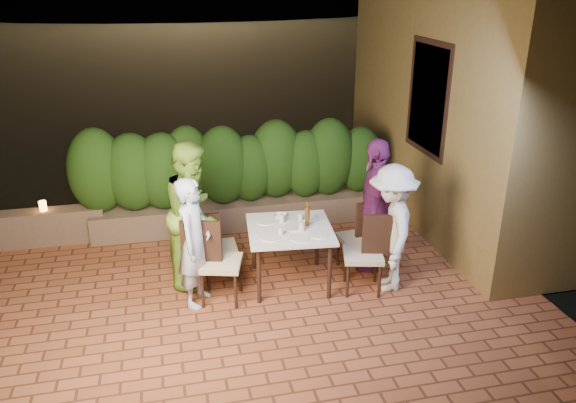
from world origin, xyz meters
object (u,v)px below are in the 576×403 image
object	(u,v)px
diner_purple	(375,205)
diner_white	(391,229)
bowl	(281,216)
chair_right_back	(357,237)
chair_left_front	(221,261)
parapet_lamp	(43,206)
diner_blue	(194,243)
diner_green	(194,213)
beer_bottle	(307,214)
dining_table	(290,256)
chair_right_front	(363,253)
chair_left_back	(219,246)

from	to	relation	value
diner_purple	diner_white	bearing A→B (deg)	25.15
bowl	chair_right_back	size ratio (longest dim) A/B	0.17
chair_left_front	parapet_lamp	world-z (taller)	chair_left_front
bowl	chair_left_front	distance (m)	1.02
chair_right_back	diner_blue	xyz separation A→B (m)	(-2.05, -0.32, 0.31)
bowl	chair_right_back	distance (m)	1.02
bowl	diner_green	bearing A→B (deg)	178.54
bowl	diner_white	bearing A→B (deg)	-30.35
diner_green	diner_white	size ratio (longest dim) A/B	1.14
beer_bottle	chair_right_back	distance (m)	0.83
dining_table	diner_blue	distance (m)	1.23
dining_table	chair_left_front	bearing A→B (deg)	-167.20
diner_blue	chair_right_back	bearing A→B (deg)	-57.34
bowl	chair_right_front	distance (m)	1.13
bowl	parapet_lamp	bearing A→B (deg)	153.80
bowl	diner_purple	distance (m)	1.20
diner_white	parapet_lamp	xyz separation A→B (m)	(-4.26, 2.21, -0.21)
beer_bottle	chair_right_front	xyz separation A→B (m)	(0.59, -0.37, -0.41)
chair_left_front	diner_green	distance (m)	0.73
dining_table	chair_right_back	xyz separation A→B (m)	(0.91, 0.14, 0.09)
chair_left_back	dining_table	bearing A→B (deg)	-19.38
chair_right_back	diner_green	xyz separation A→B (m)	(-2.01, 0.23, 0.43)
chair_left_back	beer_bottle	bearing A→B (deg)	-14.59
chair_left_front	parapet_lamp	xyz separation A→B (m)	(-2.24, 2.05, 0.07)
chair_right_front	diner_white	xyz separation A→B (m)	(0.34, -0.00, 0.29)
chair_right_back	parapet_lamp	xyz separation A→B (m)	(-4.02, 1.71, 0.11)
chair_right_front	diner_blue	distance (m)	1.99
parapet_lamp	chair_right_back	bearing A→B (deg)	-23.12
dining_table	chair_left_front	xyz separation A→B (m)	(-0.87, -0.20, 0.13)
bowl	diner_blue	xyz separation A→B (m)	(-1.11, -0.53, -0.00)
chair_right_front	diner_white	distance (m)	0.44
diner_purple	chair_right_back	bearing A→B (deg)	-55.08
chair_left_back	parapet_lamp	bearing A→B (deg)	145.83
beer_bottle	diner_blue	xyz separation A→B (m)	(-1.37, -0.20, -0.14)
beer_bottle	diner_white	distance (m)	1.01
chair_left_front	parapet_lamp	size ratio (longest dim) A/B	7.18
dining_table	diner_purple	size ratio (longest dim) A/B	0.58
parapet_lamp	dining_table	bearing A→B (deg)	-30.75
chair_right_front	diner_white	bearing A→B (deg)	-166.36
chair_left_front	diner_white	xyz separation A→B (m)	(2.01, -0.16, 0.28)
chair_right_back	diner_green	world-z (taller)	diner_green
chair_right_back	diner_white	xyz separation A→B (m)	(0.24, -0.49, 0.32)
bowl	diner_blue	bearing A→B (deg)	-154.58
chair_right_back	parapet_lamp	world-z (taller)	chair_right_back
chair_right_front	chair_right_back	world-z (taller)	chair_right_front
chair_left_front	chair_left_back	bearing A→B (deg)	100.79
beer_bottle	parapet_lamp	distance (m)	3.81
chair_right_front	diner_green	xyz separation A→B (m)	(-1.92, 0.72, 0.40)
dining_table	parapet_lamp	world-z (taller)	dining_table
bowl	parapet_lamp	size ratio (longest dim) A/B	1.10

